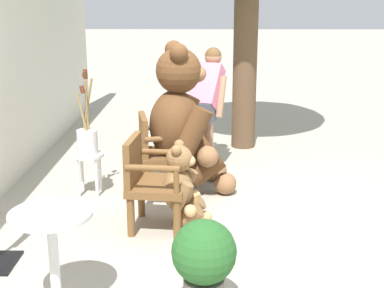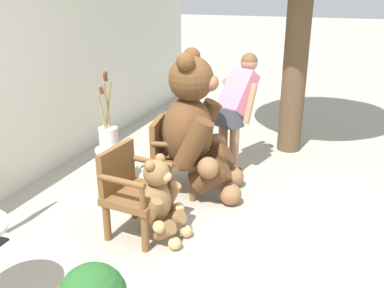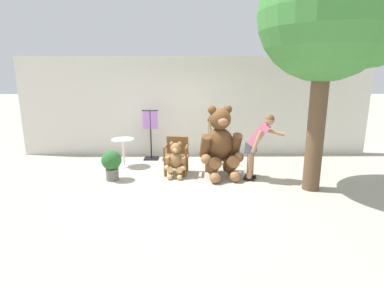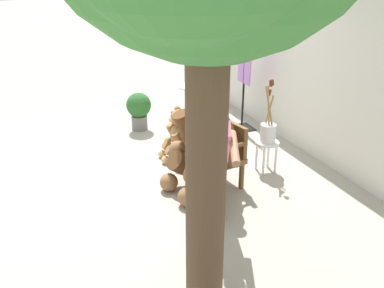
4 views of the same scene
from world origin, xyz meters
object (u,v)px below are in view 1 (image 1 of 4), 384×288
at_px(person_visitor, 206,98).
at_px(round_side_table, 53,249).
at_px(wooden_chair_left, 151,180).
at_px(teddy_bear_large, 183,120).
at_px(wooden_chair_right, 159,150).
at_px(teddy_bear_small, 182,186).
at_px(brush_bucket, 87,138).
at_px(white_stool, 89,163).
at_px(potted_plant, 204,260).

height_order(person_visitor, round_side_table, person_visitor).
xyz_separation_m(wooden_chair_left, teddy_bear_large, (1.00, -0.27, 0.34)).
distance_m(wooden_chair_right, teddy_bear_small, 1.03).
xyz_separation_m(brush_bucket, round_side_table, (-2.23, -0.22, -0.19)).
relative_size(wooden_chair_left, teddy_bear_small, 1.04).
xyz_separation_m(wooden_chair_right, teddy_bear_large, (0.03, -0.27, 0.34)).
height_order(wooden_chair_right, person_visitor, person_visitor).
relative_size(teddy_bear_large, teddy_bear_small, 1.99).
bearing_deg(white_stool, wooden_chair_right, -80.84).
distance_m(teddy_bear_large, person_visitor, 0.83).
relative_size(person_visitor, brush_bucket, 1.63).
xyz_separation_m(person_visitor, round_side_table, (-3.17, 1.06, -0.45)).
bearing_deg(white_stool, person_visitor, -53.70).
distance_m(wooden_chair_right, teddy_bear_large, 0.43).
relative_size(teddy_bear_large, white_stool, 3.57).
bearing_deg(wooden_chair_right, round_side_table, 167.00).
height_order(teddy_bear_small, person_visitor, person_visitor).
xyz_separation_m(wooden_chair_left, person_visitor, (1.79, -0.52, 0.43)).
distance_m(teddy_bear_large, teddy_bear_small, 1.09).
bearing_deg(brush_bucket, person_visitor, -53.65).
bearing_deg(teddy_bear_small, person_visitor, -7.43).
xyz_separation_m(wooden_chair_right, brush_bucket, (-0.12, 0.76, 0.18)).
xyz_separation_m(teddy_bear_large, brush_bucket, (-0.15, 1.03, -0.17)).
height_order(teddy_bear_large, round_side_table, teddy_bear_large).
relative_size(teddy_bear_large, brush_bucket, 1.80).
relative_size(teddy_bear_large, person_visitor, 1.10).
relative_size(white_stool, brush_bucket, 0.50).
distance_m(wooden_chair_left, teddy_bear_small, 0.29).
distance_m(person_visitor, round_side_table, 3.37).
height_order(wooden_chair_right, round_side_table, wooden_chair_right).
relative_size(round_side_table, potted_plant, 1.06).
distance_m(wooden_chair_left, potted_plant, 1.50).
distance_m(wooden_chair_right, potted_plant, 2.45).
height_order(brush_bucket, round_side_table, brush_bucket).
height_order(wooden_chair_left, teddy_bear_small, wooden_chair_left).
bearing_deg(potted_plant, teddy_bear_small, 7.79).
xyz_separation_m(teddy_bear_small, potted_plant, (-1.41, -0.19, -0.01)).
bearing_deg(wooden_chair_right, wooden_chair_left, 179.95).
height_order(teddy_bear_large, potted_plant, teddy_bear_large).
relative_size(brush_bucket, potted_plant, 1.34).
bearing_deg(round_side_table, brush_bucket, 5.54).
bearing_deg(wooden_chair_right, potted_plant, -168.72).
xyz_separation_m(teddy_bear_large, person_visitor, (0.79, -0.25, 0.09)).
distance_m(person_visitor, potted_plant, 3.25).
xyz_separation_m(wooden_chair_right, teddy_bear_small, (-0.99, -0.28, -0.06)).
bearing_deg(potted_plant, brush_bucket, 28.55).
bearing_deg(person_visitor, wooden_chair_left, 163.80).
height_order(teddy_bear_large, person_visitor, teddy_bear_large).
relative_size(brush_bucket, round_side_table, 1.27).
distance_m(teddy_bear_small, person_visitor, 1.88).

